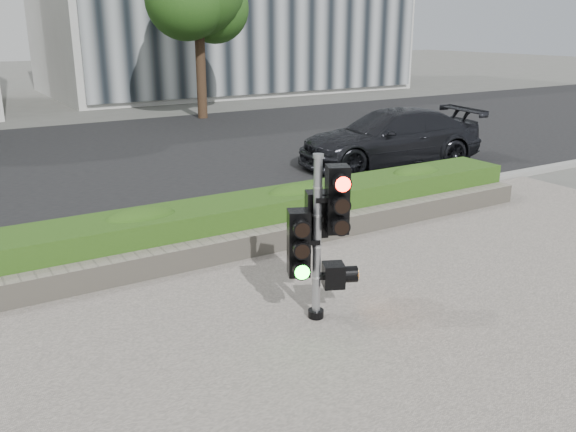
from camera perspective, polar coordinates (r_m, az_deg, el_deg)
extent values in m
plane|color=#51514C|center=(7.74, 1.48, -8.44)|extent=(120.00, 120.00, 0.00)
cube|color=#9E9389|center=(6.07, 15.00, -16.86)|extent=(16.00, 11.00, 0.03)
cube|color=black|center=(16.63, -17.68, 4.94)|extent=(60.00, 13.00, 0.02)
cube|color=gray|center=(10.30, -8.09, -1.52)|extent=(60.00, 0.25, 0.12)
cube|color=gray|center=(9.18, -4.98, -2.87)|extent=(12.00, 0.32, 0.34)
cube|color=#4F8127|center=(9.68, -6.73, -0.77)|extent=(12.00, 1.00, 0.68)
cylinder|color=black|center=(23.33, -8.15, 13.39)|extent=(0.36, 0.36, 3.58)
sphere|color=#174915|center=(23.89, -6.93, 18.75)|extent=(2.56, 2.56, 2.56)
cylinder|color=black|center=(7.39, 2.63, -9.10)|extent=(0.19, 0.19, 0.09)
cylinder|color=gray|center=(7.03, 2.73, -2.34)|extent=(0.10, 0.10, 1.94)
cylinder|color=gray|center=(6.76, 2.85, 5.64)|extent=(0.12, 0.12, 0.05)
cube|color=#FF1107|center=(6.89, 4.62, 1.57)|extent=(0.33, 0.33, 0.78)
cube|color=#14E51E|center=(6.97, 1.00, -2.53)|extent=(0.33, 0.33, 0.78)
cube|color=black|center=(7.15, 2.68, 0.23)|extent=(0.33, 0.33, 0.53)
cube|color=orange|center=(7.26, 4.27, -5.53)|extent=(0.33, 0.33, 0.28)
imported|color=black|center=(15.47, 9.50, 7.25)|extent=(4.94, 2.59, 1.36)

